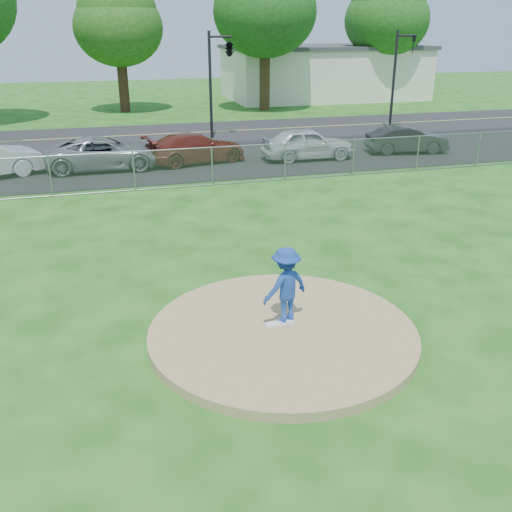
{
  "coord_description": "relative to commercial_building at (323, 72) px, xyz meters",
  "views": [
    {
      "loc": [
        -3.22,
        -9.55,
        5.87
      ],
      "look_at": [
        0.0,
        2.0,
        1.0
      ],
      "focal_mm": 40.0,
      "sensor_mm": 36.0,
      "label": 1
    }
  ],
  "objects": [
    {
      "name": "pitching_rubber",
      "position": [
        -16.0,
        -37.8,
        -1.94
      ],
      "size": [
        0.6,
        0.15,
        0.04
      ],
      "primitive_type": "cube",
      "color": "white",
      "rests_on": "pitchers_mound"
    },
    {
      "name": "street",
      "position": [
        -16.0,
        -14.0,
        -2.16
      ],
      "size": [
        60.0,
        7.0,
        0.01
      ],
      "primitive_type": "cube",
      "color": "black",
      "rests_on": "ground"
    },
    {
      "name": "traffic_cone",
      "position": [
        -22.33,
        -22.25,
        -1.76
      ],
      "size": [
        0.4,
        0.4,
        0.77
      ],
      "primitive_type": "cone",
      "color": "orange",
      "rests_on": "parking_lot"
    },
    {
      "name": "ground",
      "position": [
        -16.0,
        -28.0,
        -2.16
      ],
      "size": [
        120.0,
        120.0,
        0.0
      ],
      "primitive_type": "plane",
      "color": "#185212",
      "rests_on": "ground"
    },
    {
      "name": "tree_far_right",
      "position": [
        4.0,
        -3.0,
        4.9
      ],
      "size": [
        6.72,
        6.72,
        10.74
      ],
      "color": "#371F14",
      "rests_on": "ground"
    },
    {
      "name": "pitcher",
      "position": [
        -15.85,
        -37.69,
        -1.16
      ],
      "size": [
        1.18,
        0.92,
        1.61
      ],
      "primitive_type": "imported",
      "rotation": [
        0.0,
        0.0,
        3.5
      ],
      "color": "#1B3F98",
      "rests_on": "pitchers_mound"
    },
    {
      "name": "traffic_signal_center",
      "position": [
        -12.03,
        -16.0,
        2.45
      ],
      "size": [
        1.42,
        2.48,
        5.6
      ],
      "color": "black",
      "rests_on": "ground"
    },
    {
      "name": "parked_car_darkred",
      "position": [
        -14.93,
        -21.91,
        -1.48
      ],
      "size": [
        4.92,
        2.84,
        1.34
      ],
      "primitive_type": "imported",
      "rotation": [
        0.0,
        0.0,
        1.79
      ],
      "color": "maroon",
      "rests_on": "parking_lot"
    },
    {
      "name": "parked_car_gray",
      "position": [
        -18.99,
        -22.08,
        -1.46
      ],
      "size": [
        4.99,
        2.32,
        1.38
      ],
      "primitive_type": "imported",
      "rotation": [
        0.0,
        0.0,
        1.57
      ],
      "color": "gray",
      "rests_on": "parking_lot"
    },
    {
      "name": "commercial_building",
      "position": [
        0.0,
        0.0,
        0.0
      ],
      "size": [
        16.4,
        9.4,
        4.3
      ],
      "color": "beige",
      "rests_on": "ground"
    },
    {
      "name": "parked_car_pearl",
      "position": [
        -9.77,
        -22.58,
        -1.42
      ],
      "size": [
        4.28,
        1.76,
        1.45
      ],
      "primitive_type": "imported",
      "rotation": [
        0.0,
        0.0,
        1.56
      ],
      "color": "silver",
      "rests_on": "parking_lot"
    },
    {
      "name": "tree_center",
      "position": [
        -17.0,
        -4.0,
        4.31
      ],
      "size": [
        6.16,
        6.16,
        9.84
      ],
      "color": "#341F13",
      "rests_on": "ground"
    },
    {
      "name": "parked_car_charcoal",
      "position": [
        -4.55,
        -22.52,
        -1.51
      ],
      "size": [
        4.07,
        1.93,
        1.29
      ],
      "primitive_type": "imported",
      "rotation": [
        0.0,
        0.0,
        1.42
      ],
      "color": "black",
      "rests_on": "parking_lot"
    },
    {
      "name": "traffic_signal_right",
      "position": [
        -1.76,
        -16.0,
        1.2
      ],
      "size": [
        1.28,
        0.2,
        5.6
      ],
      "color": "black",
      "rests_on": "ground"
    },
    {
      "name": "parking_lot",
      "position": [
        -16.0,
        -21.5,
        -2.15
      ],
      "size": [
        50.0,
        8.0,
        0.01
      ],
      "primitive_type": "cube",
      "color": "black",
      "rests_on": "ground"
    },
    {
      "name": "chain_link_fence",
      "position": [
        -16.0,
        -26.0,
        -1.41
      ],
      "size": [
        40.0,
        0.06,
        1.5
      ],
      "primitive_type": "cube",
      "color": "gray",
      "rests_on": "ground"
    },
    {
      "name": "pitchers_mound",
      "position": [
        -16.0,
        -38.0,
        -2.06
      ],
      "size": [
        5.4,
        5.4,
        0.2
      ],
      "primitive_type": "cylinder",
      "color": "#9C8455",
      "rests_on": "ground"
    }
  ]
}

